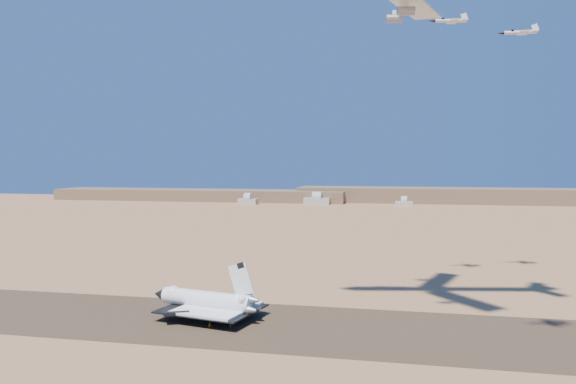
% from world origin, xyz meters
% --- Properties ---
extents(ground, '(1200.00, 1200.00, 0.00)m').
position_xyz_m(ground, '(0.00, 0.00, 0.00)').
color(ground, '#A57449').
rests_on(ground, ground).
extents(runway, '(600.00, 50.00, 0.06)m').
position_xyz_m(runway, '(0.00, 0.00, 0.03)').
color(runway, '#493524').
rests_on(runway, ground).
extents(ridgeline, '(960.00, 90.00, 18.00)m').
position_xyz_m(ridgeline, '(65.32, 527.31, 7.63)').
color(ridgeline, brown).
rests_on(ridgeline, ground).
extents(hangars, '(200.50, 29.50, 30.00)m').
position_xyz_m(hangars, '(-64.00, 478.43, 4.83)').
color(hangars, beige).
rests_on(hangars, ground).
extents(shuttle, '(38.96, 29.24, 19.19)m').
position_xyz_m(shuttle, '(-20.99, 3.99, 5.16)').
color(shuttle, white).
rests_on(shuttle, runway).
extents(crew_a, '(0.48, 0.65, 1.63)m').
position_xyz_m(crew_a, '(-9.84, -5.33, 0.87)').
color(crew_a, orange).
rests_on(crew_a, runway).
extents(crew_b, '(0.54, 0.89, 1.77)m').
position_xyz_m(crew_b, '(-15.86, -6.86, 0.95)').
color(crew_b, orange).
rests_on(crew_b, runway).
extents(crew_c, '(1.04, 1.12, 1.74)m').
position_xyz_m(crew_c, '(-13.97, -2.01, 0.93)').
color(crew_c, orange).
rests_on(crew_c, runway).
extents(chase_jet_d, '(15.07, 8.51, 3.79)m').
position_xyz_m(chase_jet_d, '(57.41, 62.21, 104.39)').
color(chase_jet_d, silver).
extents(chase_jet_e, '(15.99, 8.45, 3.98)m').
position_xyz_m(chase_jet_e, '(85.67, 77.77, 102.16)').
color(chase_jet_e, silver).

